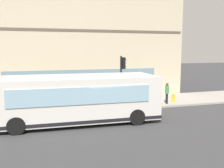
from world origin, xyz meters
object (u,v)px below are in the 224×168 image
fire_hydrant (173,98)px  pedestrian_near_hydrant (79,90)px  city_bus_nearside (79,99)px  pedestrian_near_building_entrance (46,91)px  pedestrian_walking_along_curb (120,92)px  pedestrian_by_light_pole (167,92)px  newspaper_vending_box (104,101)px  traffic_light_near_corner (122,72)px

fire_hydrant → pedestrian_near_hydrant: size_ratio=0.42×
city_bus_nearside → pedestrian_near_building_entrance: bearing=14.4°
pedestrian_walking_along_curb → city_bus_nearside: bearing=136.4°
pedestrian_by_light_pole → newspaper_vending_box: (0.38, 5.29, -0.56)m
newspaper_vending_box → pedestrian_walking_along_curb: bearing=-63.3°
city_bus_nearside → pedestrian_by_light_pole: 8.46m
fire_hydrant → newspaper_vending_box: newspaper_vending_box is taller
pedestrian_walking_along_curb → newspaper_vending_box: size_ratio=1.90×
pedestrian_near_building_entrance → pedestrian_walking_along_curb: bearing=-112.9°
traffic_light_near_corner → pedestrian_walking_along_curb: (1.20, -0.21, -1.79)m
traffic_light_near_corner → pedestrian_near_building_entrance: 7.02m
pedestrian_walking_along_curb → newspaper_vending_box: 1.86m
traffic_light_near_corner → fire_hydrant: (0.59, -4.86, -2.41)m
newspaper_vending_box → fire_hydrant: bearing=-88.3°
traffic_light_near_corner → newspaper_vending_box: size_ratio=4.43×
fire_hydrant → pedestrian_near_building_entrance: size_ratio=0.46×
fire_hydrant → pedestrian_by_light_pole: bearing=120.6°
traffic_light_near_corner → pedestrian_near_building_entrance: traffic_light_near_corner is taller
pedestrian_near_hydrant → city_bus_nearside: bearing=170.6°
pedestrian_by_light_pole → pedestrian_near_building_entrance: pedestrian_by_light_pole is taller
newspaper_vending_box → pedestrian_near_hydrant: bearing=31.9°
fire_hydrant → newspaper_vending_box: bearing=91.7°
traffic_light_near_corner → pedestrian_walking_along_curb: 2.17m
city_bus_nearside → fire_hydrant: 9.61m
traffic_light_near_corner → pedestrian_walking_along_curb: bearing=-9.7°
pedestrian_by_light_pole → pedestrian_near_building_entrance: bearing=69.1°
pedestrian_walking_along_curb → fire_hydrant: bearing=-97.5°
traffic_light_near_corner → pedestrian_near_building_entrance: (3.68, 5.68, -1.86)m
traffic_light_near_corner → pedestrian_near_hydrant: traffic_light_near_corner is taller
fire_hydrant → pedestrian_near_hydrant: (2.29, 7.79, 0.65)m
city_bus_nearside → traffic_light_near_corner: traffic_light_near_corner is taller
city_bus_nearside → pedestrian_near_building_entrance: 7.06m
city_bus_nearside → pedestrian_near_building_entrance: city_bus_nearside is taller
fire_hydrant → pedestrian_walking_along_curb: 4.74m
traffic_light_near_corner → fire_hydrant: size_ratio=5.38×
pedestrian_walking_along_curb → newspaper_vending_box: (-0.80, 1.59, -0.53)m
pedestrian_near_hydrant → pedestrian_near_building_entrance: pedestrian_near_hydrant is taller
traffic_light_near_corner → pedestrian_by_light_pole: 4.29m
city_bus_nearside → pedestrian_near_hydrant: bearing=-9.4°
city_bus_nearside → pedestrian_near_hydrant: 6.12m
fire_hydrant → newspaper_vending_box: size_ratio=0.82×
city_bus_nearside → fire_hydrant: size_ratio=13.65×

